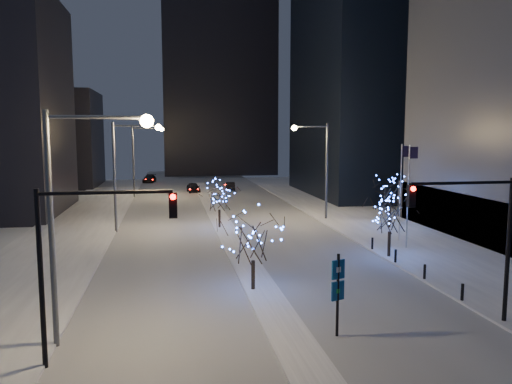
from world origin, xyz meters
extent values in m
plane|color=silver|center=(0.00, 0.00, 0.00)|extent=(160.00, 160.00, 0.00)
cube|color=#B0B5BF|center=(0.00, 35.00, 0.01)|extent=(20.00, 130.00, 0.02)
cube|color=white|center=(0.00, 30.00, 0.07)|extent=(2.00, 80.00, 0.15)
cube|color=white|center=(15.00, 20.00, 0.07)|extent=(10.00, 90.00, 0.15)
cube|color=white|center=(-14.00, 20.00, 0.07)|extent=(8.00, 90.00, 0.15)
cube|color=black|center=(-26.00, 70.00, 8.00)|extent=(18.00, 16.00, 16.00)
cube|color=black|center=(6.00, 92.00, 21.00)|extent=(24.00, 14.00, 42.00)
cylinder|color=#595E66|center=(-10.00, 2.00, 5.00)|extent=(0.24, 0.24, 10.00)
cylinder|color=#595E66|center=(-8.00, 2.00, 9.70)|extent=(4.00, 0.16, 0.16)
sphere|color=#FFCE7F|center=(-6.00, 2.00, 9.55)|extent=(0.56, 0.56, 0.56)
cylinder|color=#595E66|center=(-10.00, 27.00, 5.00)|extent=(0.24, 0.24, 10.00)
cylinder|color=#595E66|center=(-8.00, 27.00, 9.70)|extent=(4.00, 0.16, 0.16)
sphere|color=#FFCE7F|center=(-6.00, 27.00, 9.55)|extent=(0.56, 0.56, 0.56)
cylinder|color=#595E66|center=(-10.00, 52.00, 5.00)|extent=(0.24, 0.24, 10.00)
cylinder|color=#595E66|center=(-8.00, 52.00, 9.70)|extent=(4.00, 0.16, 0.16)
sphere|color=#FFCE7F|center=(-6.00, 52.00, 9.55)|extent=(0.56, 0.56, 0.56)
cylinder|color=#595E66|center=(11.00, 30.00, 5.00)|extent=(0.24, 0.24, 10.00)
cylinder|color=#595E66|center=(9.25, 30.00, 9.70)|extent=(3.50, 0.16, 0.16)
sphere|color=#FFCE7F|center=(7.50, 30.00, 9.55)|extent=(0.56, 0.56, 0.56)
cylinder|color=black|center=(-10.00, 0.00, 3.50)|extent=(0.20, 0.20, 7.00)
cylinder|color=black|center=(-7.50, 0.00, 6.80)|extent=(5.00, 0.14, 0.14)
cube|color=black|center=(-5.00, 0.00, 6.25)|extent=(0.32, 0.28, 1.00)
sphere|color=#FF0C05|center=(-5.00, -0.18, 6.60)|extent=(0.22, 0.22, 0.22)
cylinder|color=black|center=(10.50, 1.00, 3.50)|extent=(0.20, 0.20, 7.00)
cylinder|color=black|center=(8.00, 1.00, 6.80)|extent=(5.00, 0.14, 0.14)
cube|color=black|center=(5.50, 1.00, 6.25)|extent=(0.32, 0.28, 1.00)
sphere|color=#FF0C05|center=(5.50, 0.82, 6.60)|extent=(0.22, 0.22, 0.22)
cylinder|color=silver|center=(13.00, 16.00, 4.15)|extent=(0.10, 0.10, 8.00)
cube|color=black|center=(13.35, 16.00, 7.55)|extent=(0.70, 0.03, 0.90)
cylinder|color=silver|center=(13.60, 18.50, 4.15)|extent=(0.10, 0.10, 8.00)
cube|color=black|center=(13.95, 18.50, 7.55)|extent=(0.70, 0.03, 0.90)
cylinder|color=black|center=(10.20, 4.00, 0.60)|extent=(0.16, 0.16, 0.90)
cylinder|color=black|center=(10.20, 8.00, 0.60)|extent=(0.16, 0.16, 0.90)
cylinder|color=black|center=(10.20, 12.00, 0.60)|extent=(0.16, 0.16, 0.90)
cylinder|color=black|center=(10.20, 16.00, 0.60)|extent=(0.16, 0.16, 0.90)
imported|color=black|center=(-1.50, 56.78, 0.74)|extent=(2.11, 4.45, 1.47)
imported|color=black|center=(4.39, 58.51, 0.66)|extent=(1.69, 4.09, 1.32)
imported|color=black|center=(-8.66, 73.53, 0.70)|extent=(2.59, 5.03, 1.40)
cylinder|color=black|center=(-0.50, 7.85, 0.98)|extent=(0.22, 0.22, 1.67)
cylinder|color=black|center=(-0.50, 26.97, 0.99)|extent=(0.22, 0.22, 1.68)
cylinder|color=black|center=(10.50, 13.71, 1.06)|extent=(0.22, 0.22, 1.81)
cylinder|color=black|center=(15.39, 24.16, 1.12)|extent=(0.22, 0.22, 1.94)
cylinder|color=black|center=(2.14, 0.94, 1.89)|extent=(0.13, 0.13, 3.78)
cube|color=navy|center=(2.14, 0.94, 3.07)|extent=(0.66, 0.31, 0.86)
cube|color=navy|center=(2.14, 0.94, 2.10)|extent=(0.66, 0.31, 0.86)
camera|label=1|loc=(-5.13, -19.52, 9.06)|focal=35.00mm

